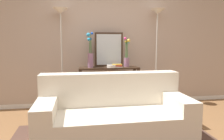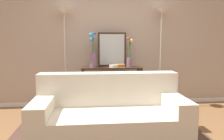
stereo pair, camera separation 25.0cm
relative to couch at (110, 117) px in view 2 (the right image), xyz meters
The scene contains 11 objects.
back_wall 2.03m from the couch, 84.35° to the left, with size 12.00×0.15×2.68m.
couch is the anchor object (origin of this frame).
console_table 1.40m from the couch, 83.71° to the left, with size 1.16×0.33×0.83m.
floor_lamp_left 2.03m from the couch, 117.03° to the left, with size 0.28×0.28×1.94m.
floor_lamp_right 2.22m from the couch, 51.67° to the left, with size 0.28×0.28×1.97m.
wall_mirror 1.74m from the couch, 83.35° to the left, with size 0.56×0.02×0.67m.
vase_tall_flowers 1.58m from the couch, 98.62° to the left, with size 0.13×0.12×0.67m.
vase_short_flowers 1.65m from the couch, 69.89° to the left, with size 0.13×0.11×0.58m.
fruit_bowl 1.40m from the couch, 81.81° to the left, with size 0.17×0.17×0.06m.
book_stack 1.44m from the couch, 77.18° to the left, with size 0.21×0.14×0.06m.
book_row_under_console 1.41m from the couch, 98.01° to the left, with size 0.25×0.18×0.11m.
Camera 2 is at (-0.41, -2.60, 1.30)m, focal length 34.57 mm.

